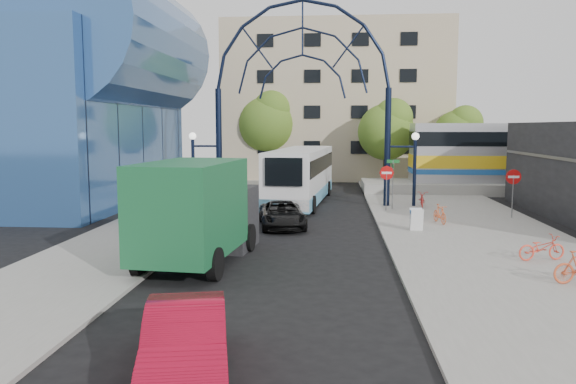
# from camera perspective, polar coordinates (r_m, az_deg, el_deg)

# --- Properties ---
(ground) EXTENTS (120.00, 120.00, 0.00)m
(ground) POSITION_cam_1_polar(r_m,az_deg,el_deg) (19.92, -0.88, -7.17)
(ground) COLOR black
(ground) RESTS_ON ground
(sidewalk_east) EXTENTS (8.00, 56.00, 0.12)m
(sidewalk_east) POSITION_cam_1_polar(r_m,az_deg,el_deg) (24.49, 19.13, -4.78)
(sidewalk_east) COLOR gray
(sidewalk_east) RESTS_ON ground
(plaza_west) EXTENTS (5.00, 50.00, 0.12)m
(plaza_west) POSITION_cam_1_polar(r_m,az_deg,el_deg) (27.01, -13.49, -3.55)
(plaza_west) COLOR gray
(plaza_west) RESTS_ON ground
(gateway_arch) EXTENTS (13.64, 0.44, 12.10)m
(gateway_arch) POSITION_cam_1_polar(r_m,az_deg,el_deg) (33.52, 1.48, 13.16)
(gateway_arch) COLOR black
(gateway_arch) RESTS_ON ground
(stop_sign) EXTENTS (0.80, 0.07, 2.50)m
(stop_sign) POSITION_cam_1_polar(r_m,az_deg,el_deg) (31.50, 9.99, 1.52)
(stop_sign) COLOR slate
(stop_sign) RESTS_ON sidewalk_east
(do_not_enter_sign) EXTENTS (0.76, 0.07, 2.48)m
(do_not_enter_sign) POSITION_cam_1_polar(r_m,az_deg,el_deg) (30.76, 21.91, 0.98)
(do_not_enter_sign) COLOR slate
(do_not_enter_sign) RESTS_ON sidewalk_east
(street_name_sign) EXTENTS (0.70, 0.70, 2.80)m
(street_name_sign) POSITION_cam_1_polar(r_m,az_deg,el_deg) (32.13, 10.61, 1.85)
(street_name_sign) COLOR slate
(street_name_sign) RESTS_ON sidewalk_east
(sandwich_board) EXTENTS (0.55, 0.61, 0.99)m
(sandwich_board) POSITION_cam_1_polar(r_m,az_deg,el_deg) (25.81, 12.92, -2.47)
(sandwich_board) COLOR white
(sandwich_board) RESTS_ON sidewalk_east
(transit_hall) EXTENTS (16.50, 18.00, 14.50)m
(transit_hall) POSITION_cam_1_polar(r_m,az_deg,el_deg) (38.37, -22.22, 9.07)
(transit_hall) COLOR #305893
(transit_hall) RESTS_ON ground
(apartment_block) EXTENTS (20.00, 12.10, 14.00)m
(apartment_block) POSITION_cam_1_polar(r_m,az_deg,el_deg) (54.26, 4.87, 9.00)
(apartment_block) COLOR #C5B088
(apartment_block) RESTS_ON ground
(tree_north_a) EXTENTS (4.48, 4.48, 7.00)m
(tree_north_a) POSITION_cam_1_polar(r_m,az_deg,el_deg) (45.37, 10.11, 6.36)
(tree_north_a) COLOR #382314
(tree_north_a) RESTS_ON ground
(tree_north_b) EXTENTS (5.12, 5.12, 8.00)m
(tree_north_b) POSITION_cam_1_polar(r_m,az_deg,el_deg) (49.51, -2.01, 7.24)
(tree_north_b) COLOR #382314
(tree_north_b) RESTS_ON ground
(tree_north_c) EXTENTS (4.16, 4.16, 6.50)m
(tree_north_c) POSITION_cam_1_polar(r_m,az_deg,el_deg) (48.27, 17.02, 5.79)
(tree_north_c) COLOR #382314
(tree_north_c) RESTS_ON ground
(city_bus) EXTENTS (3.80, 12.45, 3.37)m
(city_bus) POSITION_cam_1_polar(r_m,az_deg,el_deg) (35.27, 1.34, 1.78)
(city_bus) COLOR silver
(city_bus) RESTS_ON ground
(green_truck) EXTENTS (3.31, 7.36, 3.60)m
(green_truck) POSITION_cam_1_polar(r_m,az_deg,el_deg) (19.89, -8.93, -1.98)
(green_truck) COLOR black
(green_truck) RESTS_ON ground
(black_suv) EXTENTS (2.77, 4.71, 1.23)m
(black_suv) POSITION_cam_1_polar(r_m,az_deg,el_deg) (26.60, -0.59, -2.31)
(black_suv) COLOR black
(black_suv) RESTS_ON ground
(red_sedan) EXTENTS (2.43, 4.55, 1.42)m
(red_sedan) POSITION_cam_1_polar(r_m,az_deg,el_deg) (11.13, -10.36, -14.78)
(red_sedan) COLOR maroon
(red_sedan) RESTS_ON ground
(bike_near_a) EXTENTS (0.81, 1.82, 0.93)m
(bike_near_a) POSITION_cam_1_polar(r_m,az_deg,el_deg) (33.61, 13.48, -0.66)
(bike_near_a) COLOR red
(bike_near_a) RESTS_ON sidewalk_east
(bike_near_b) EXTENTS (0.73, 1.56, 0.91)m
(bike_near_b) POSITION_cam_1_polar(r_m,az_deg,el_deg) (28.04, 15.16, -2.16)
(bike_near_b) COLOR orange
(bike_near_b) RESTS_ON sidewalk_east
(bike_far_a) EXTENTS (1.79, 0.96, 0.89)m
(bike_far_a) POSITION_cam_1_polar(r_m,az_deg,el_deg) (21.52, 24.36, -5.17)
(bike_far_a) COLOR #EE462F
(bike_far_a) RESTS_ON sidewalk_east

